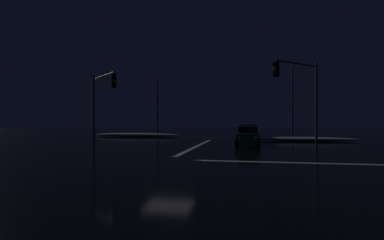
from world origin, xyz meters
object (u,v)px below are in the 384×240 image
(sedan_orange, at_px, (248,131))
(streetlamp_right_far, at_px, (292,95))
(traffic_signal_ne, at_px, (301,87))
(streetlamp_left_far, at_px, (158,101))
(sedan_white, at_px, (249,133))
(traffic_signal_nw, at_px, (102,95))
(sedan_green, at_px, (248,135))

(sedan_orange, bearing_deg, streetlamp_right_far, 52.81)
(traffic_signal_ne, bearing_deg, streetlamp_left_far, 128.18)
(sedan_white, distance_m, traffic_signal_nw, 14.99)
(sedan_white, bearing_deg, traffic_signal_nw, -143.33)
(sedan_green, distance_m, sedan_orange, 11.35)
(traffic_signal_ne, bearing_deg, traffic_signal_nw, -179.57)
(traffic_signal_nw, relative_size, streetlamp_left_far, 0.70)
(sedan_white, bearing_deg, streetlamp_left_far, 134.86)
(traffic_signal_ne, distance_m, streetlamp_right_far, 22.68)
(traffic_signal_nw, bearing_deg, streetlamp_right_far, 52.15)
(sedan_white, height_order, traffic_signal_ne, traffic_signal_ne)
(sedan_green, relative_size, sedan_orange, 1.00)
(streetlamp_right_far, bearing_deg, sedan_green, -106.99)
(sedan_white, distance_m, traffic_signal_ne, 10.13)
(traffic_signal_ne, xyz_separation_m, streetlamp_right_far, (2.06, 22.56, 1.09))
(traffic_signal_nw, height_order, streetlamp_left_far, streetlamp_left_far)
(sedan_green, relative_size, streetlamp_right_far, 0.44)
(sedan_green, distance_m, sedan_white, 5.34)
(sedan_orange, xyz_separation_m, streetlamp_left_far, (-13.77, 7.94, 4.14))
(traffic_signal_nw, relative_size, streetlamp_right_far, 0.61)
(sedan_orange, xyz_separation_m, traffic_signal_ne, (3.97, -14.61, 3.70))
(traffic_signal_ne, distance_m, traffic_signal_nw, 15.57)
(traffic_signal_nw, bearing_deg, sedan_white, 36.67)
(sedan_green, relative_size, sedan_white, 1.00)
(sedan_green, relative_size, streetlamp_left_far, 0.51)
(sedan_white, relative_size, traffic_signal_ne, 0.67)
(streetlamp_left_far, bearing_deg, sedan_green, -54.22)
(sedan_white, distance_m, streetlamp_left_far, 20.12)
(streetlamp_left_far, bearing_deg, sedan_orange, -29.99)
(sedan_white, height_order, streetlamp_right_far, streetlamp_right_far)
(sedan_white, xyz_separation_m, streetlamp_left_far, (-13.89, 13.95, 4.14))
(sedan_orange, height_order, traffic_signal_ne, traffic_signal_ne)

